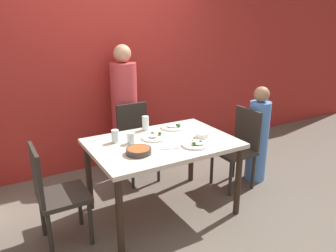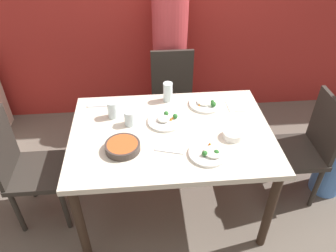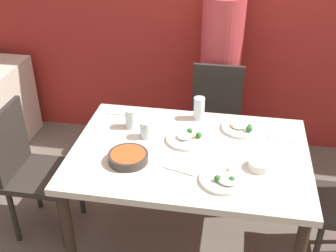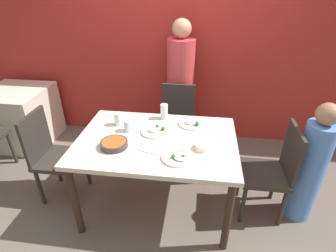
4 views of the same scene
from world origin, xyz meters
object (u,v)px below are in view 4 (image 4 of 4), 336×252
object	(u,v)px
person_adult	(180,91)
glass_water_tall	(164,112)
chair_child_spot	(273,169)
bowl_curry	(114,144)
chair_adult_spot	(177,122)
person_child	(310,168)
plate_rice_adult	(192,123)

from	to	relation	value
person_adult	glass_water_tall	size ratio (longest dim) A/B	10.60
chair_child_spot	bowl_curry	distance (m)	1.37
bowl_curry	glass_water_tall	bearing A→B (deg)	58.40
chair_adult_spot	chair_child_spot	world-z (taller)	same
bowl_curry	glass_water_tall	distance (m)	0.63
bowl_curry	person_child	bearing A→B (deg)	7.39
chair_adult_spot	chair_child_spot	xyz separation A→B (m)	(0.91, -0.75, 0.00)
chair_child_spot	glass_water_tall	world-z (taller)	chair_child_spot
chair_adult_spot	chair_child_spot	distance (m)	1.18
chair_child_spot	glass_water_tall	xyz separation A→B (m)	(-1.00, 0.32, 0.33)
person_child	plate_rice_adult	xyz separation A→B (m)	(-1.01, 0.23, 0.23)
person_adult	glass_water_tall	distance (m)	0.77
plate_rice_adult	person_adult	bearing A→B (deg)	102.43
chair_child_spot	bowl_curry	xyz separation A→B (m)	(-1.32, -0.21, 0.29)
chair_adult_spot	person_adult	bearing A→B (deg)	90.00
plate_rice_adult	chair_child_spot	bearing A→B (deg)	-17.85
person_adult	glass_water_tall	bearing A→B (deg)	-96.50
plate_rice_adult	glass_water_tall	size ratio (longest dim) A/B	1.67
person_child	bowl_curry	bearing A→B (deg)	-172.61
bowl_curry	plate_rice_adult	distance (m)	0.75
chair_child_spot	person_adult	bearing A→B (deg)	-139.88
glass_water_tall	person_child	bearing A→B (deg)	-14.06
person_child	glass_water_tall	xyz separation A→B (m)	(-1.29, 0.32, 0.29)
bowl_curry	chair_child_spot	bearing A→B (deg)	8.99
chair_adult_spot	bowl_curry	xyz separation A→B (m)	(-0.41, -0.96, 0.29)
chair_adult_spot	person_child	xyz separation A→B (m)	(1.20, -0.75, 0.04)
glass_water_tall	chair_child_spot	bearing A→B (deg)	-17.92
glass_water_tall	chair_adult_spot	bearing A→B (deg)	78.57
chair_child_spot	bowl_curry	bearing A→B (deg)	-81.01
chair_child_spot	person_child	bearing A→B (deg)	90.00
person_child	bowl_curry	xyz separation A→B (m)	(-1.61, -0.21, 0.25)
chair_adult_spot	bowl_curry	size ratio (longest dim) A/B	4.12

